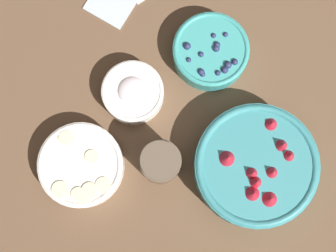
% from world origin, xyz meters
% --- Properties ---
extents(ground_plane, '(4.00, 4.00, 0.00)m').
position_xyz_m(ground_plane, '(0.00, 0.00, 0.00)').
color(ground_plane, brown).
extents(bowl_strawberries, '(0.23, 0.23, 0.09)m').
position_xyz_m(bowl_strawberries, '(-0.10, -0.13, 0.04)').
color(bowl_strawberries, teal).
rests_on(bowl_strawberries, ground_plane).
extents(bowl_blueberries, '(0.15, 0.15, 0.06)m').
position_xyz_m(bowl_blueberries, '(0.11, 0.01, 0.03)').
color(bowl_blueberries, teal).
rests_on(bowl_blueberries, ground_plane).
extents(bowl_bananas, '(0.16, 0.16, 0.05)m').
position_xyz_m(bowl_bananas, '(-0.17, 0.20, 0.03)').
color(bowl_bananas, white).
rests_on(bowl_bananas, ground_plane).
extents(bowl_cream, '(0.12, 0.12, 0.05)m').
position_xyz_m(bowl_cream, '(-0.01, 0.14, 0.03)').
color(bowl_cream, white).
rests_on(bowl_cream, ground_plane).
extents(jar_chocolate, '(0.08, 0.08, 0.10)m').
position_xyz_m(jar_chocolate, '(-0.13, 0.05, 0.05)').
color(jar_chocolate, brown).
rests_on(jar_chocolate, ground_plane).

